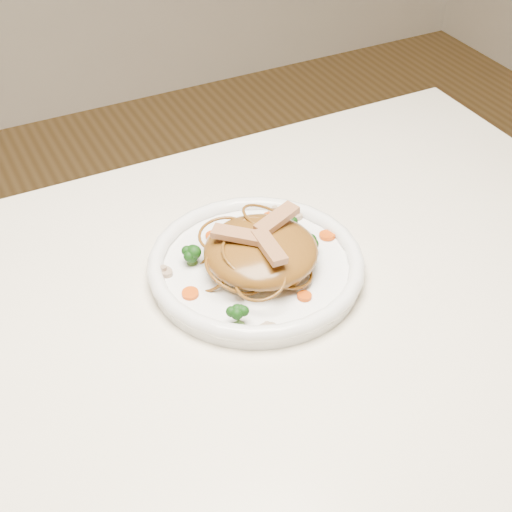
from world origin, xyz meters
name	(u,v)px	position (x,y,z in m)	size (l,w,h in m)	color
table	(228,398)	(0.00, 0.00, 0.65)	(1.20, 0.80, 0.75)	white
plate	(256,270)	(0.08, 0.09, 0.76)	(0.27, 0.27, 0.02)	white
noodle_mound	(261,251)	(0.09, 0.08, 0.79)	(0.14, 0.14, 0.05)	brown
chicken_a	(277,219)	(0.12, 0.10, 0.82)	(0.06, 0.02, 0.01)	tan
chicken_b	(236,235)	(0.06, 0.09, 0.82)	(0.06, 0.02, 0.01)	tan
chicken_c	(269,247)	(0.08, 0.05, 0.82)	(0.06, 0.02, 0.01)	tan
broccoli_0	(287,223)	(0.15, 0.13, 0.78)	(0.03, 0.03, 0.03)	#10400D
broccoli_1	(192,254)	(0.01, 0.13, 0.78)	(0.03, 0.03, 0.03)	#10400D
broccoli_2	(239,314)	(0.02, 0.00, 0.78)	(0.03, 0.03, 0.03)	#10400D
broccoli_3	(311,243)	(0.16, 0.08, 0.78)	(0.02, 0.02, 0.03)	#10400D
carrot_0	(270,217)	(0.14, 0.17, 0.77)	(0.02, 0.02, 0.01)	#C23E07
carrot_1	(190,294)	(-0.01, 0.07, 0.77)	(0.02, 0.02, 0.01)	#C23E07
carrot_2	(327,235)	(0.19, 0.10, 0.77)	(0.02, 0.02, 0.01)	#C23E07
carrot_3	(212,236)	(0.06, 0.16, 0.77)	(0.02, 0.02, 0.01)	#C23E07
carrot_4	(304,296)	(0.11, 0.01, 0.77)	(0.02, 0.02, 0.01)	#C23E07
mushroom_0	(267,328)	(0.04, -0.02, 0.77)	(0.02, 0.02, 0.01)	#C4AC93
mushroom_1	(297,215)	(0.18, 0.15, 0.77)	(0.02, 0.02, 0.01)	#C4AC93
mushroom_2	(164,272)	(-0.03, 0.12, 0.77)	(0.02, 0.02, 0.01)	#C4AC93
mushroom_3	(275,212)	(0.15, 0.17, 0.77)	(0.02, 0.02, 0.01)	#C4AC93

